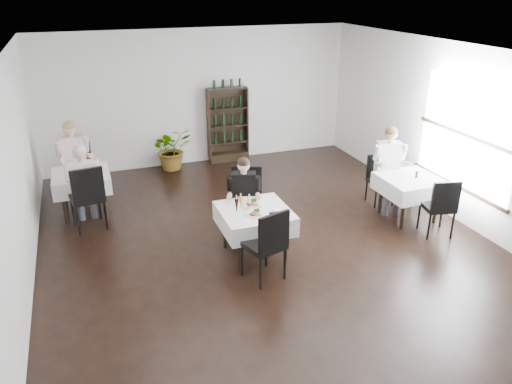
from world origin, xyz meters
TOP-DOWN VIEW (x-y plane):
  - room_shell at (0.00, 0.00)m, footprint 9.00×9.00m
  - window_right at (3.48, 0.00)m, footprint 0.06×2.30m
  - wine_shelf at (0.60, 4.31)m, footprint 0.90×0.28m
  - main_table at (-0.30, 0.00)m, footprint 1.03×1.03m
  - left_table at (-2.70, 2.50)m, footprint 0.98×0.98m
  - right_table at (2.70, 0.30)m, footprint 0.98×0.98m
  - potted_tree at (-0.74, 4.20)m, footprint 0.99×0.90m
  - main_chair_far at (-0.15, 0.81)m, footprint 0.66×0.67m
  - main_chair_near at (-0.37, -0.73)m, footprint 0.62×0.63m
  - left_chair_far at (-2.71, 3.34)m, footprint 0.51×0.52m
  - left_chair_near at (-2.63, 1.75)m, footprint 0.60×0.61m
  - right_chair_far at (2.59, 1.08)m, footprint 0.45×0.45m
  - right_chair_near at (2.76, -0.45)m, footprint 0.56×0.56m
  - diner_main at (-0.29, 0.54)m, footprint 0.60×0.64m
  - diner_left_far at (-2.78, 3.03)m, footprint 0.64×0.66m
  - diner_left_near at (-2.66, 1.89)m, footprint 0.57×0.57m
  - diner_right_far at (2.58, 0.79)m, footprint 0.64×0.68m
  - plate_far at (-0.27, 0.18)m, footprint 0.32×0.32m
  - plate_near at (-0.35, -0.17)m, footprint 0.33×0.33m
  - pilsner_dark at (-0.58, -0.01)m, footprint 0.07×0.07m
  - pilsner_lager at (-0.49, 0.06)m, footprint 0.06×0.06m
  - coke_bottle at (-0.36, 0.05)m, footprint 0.06×0.06m
  - napkin_cutlery at (-0.06, -0.25)m, footprint 0.18×0.19m
  - pepper_mill at (2.80, 0.28)m, footprint 0.05×0.05m

SIDE VIEW (x-z plane):
  - potted_tree at x=-0.74m, z-range 0.00..0.95m
  - right_chair_far at x=2.59m, z-range 0.07..0.99m
  - right_chair_near at x=2.76m, z-range 0.07..1.09m
  - left_chair_far at x=-2.71m, z-range 0.08..1.16m
  - left_table at x=-2.70m, z-range 0.24..1.01m
  - right_table at x=2.70m, z-range 0.24..1.01m
  - main_table at x=-0.30m, z-range 0.24..1.01m
  - main_chair_near at x=-0.37m, z-range 0.08..1.17m
  - main_chair_far at x=-0.15m, z-range 0.08..1.19m
  - left_chair_near at x=-2.63m, z-range 0.08..1.23m
  - napkin_cutlery at x=-0.06m, z-range 0.77..0.79m
  - plate_near at x=-0.35m, z-range 0.75..0.83m
  - plate_far at x=-0.27m, z-range 0.75..0.83m
  - diner_main at x=-0.29m, z-range 0.11..1.51m
  - pepper_mill at x=2.80m, z-range 0.77..0.88m
  - wine_shelf at x=0.60m, z-range -0.03..1.72m
  - diner_left_near at x=-2.66m, z-range 0.12..1.61m
  - coke_bottle at x=-0.36m, z-range 0.75..0.99m
  - pilsner_lager at x=-0.49m, z-range 0.75..1.02m
  - pilsner_dark at x=-0.58m, z-range 0.74..1.03m
  - diner_right_far at x=2.58m, z-range 0.12..1.68m
  - diner_left_far at x=-2.78m, z-range 0.13..1.71m
  - window_right at x=3.48m, z-range 0.57..2.42m
  - room_shell at x=0.00m, z-range -3.00..6.00m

